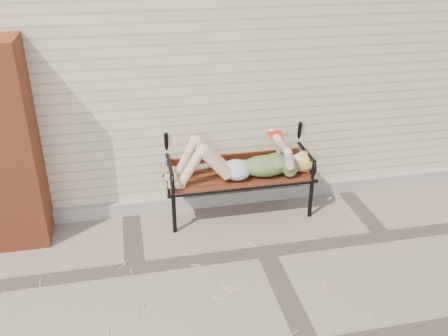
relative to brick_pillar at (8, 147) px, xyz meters
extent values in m
plane|color=#79695D|center=(2.30, -0.75, -1.00)|extent=(80.00, 80.00, 0.00)
cube|color=beige|center=(2.30, 2.25, 0.50)|extent=(8.00, 4.00, 3.00)
cube|color=gray|center=(2.30, 0.22, -0.93)|extent=(8.00, 0.10, 0.15)
cube|color=#953D21|center=(0.00, 0.00, 0.00)|extent=(0.50, 0.50, 2.00)
cylinder|color=black|center=(1.48, -0.23, -0.78)|extent=(0.04, 0.04, 0.44)
cylinder|color=black|center=(1.48, 0.22, -0.78)|extent=(0.04, 0.04, 0.44)
cylinder|color=black|center=(2.94, -0.23, -0.78)|extent=(0.04, 0.04, 0.44)
cylinder|color=black|center=(2.94, 0.22, -0.78)|extent=(0.04, 0.04, 0.44)
cube|color=#542215|center=(2.21, 0.00, -0.56)|extent=(1.50, 0.48, 0.03)
cylinder|color=black|center=(2.21, -0.23, -0.58)|extent=(1.58, 0.04, 0.04)
cylinder|color=black|center=(2.21, 0.22, -0.58)|extent=(1.58, 0.04, 0.04)
torus|color=black|center=(2.21, 0.33, -0.06)|extent=(0.27, 0.04, 0.27)
ellipsoid|color=#092D44|center=(2.49, -0.03, -0.44)|extent=(0.53, 0.31, 0.21)
ellipsoid|color=#092D44|center=(2.61, -0.03, -0.40)|extent=(0.26, 0.30, 0.16)
ellipsoid|color=silver|center=(2.17, -0.03, -0.45)|extent=(0.30, 0.34, 0.19)
sphere|color=beige|center=(2.88, -0.03, -0.44)|extent=(0.22, 0.22, 0.22)
ellipsoid|color=#E09F54|center=(2.92, -0.03, -0.43)|extent=(0.25, 0.25, 0.23)
cube|color=red|center=(2.57, -0.03, -0.06)|extent=(0.14, 0.02, 0.02)
cube|color=beige|center=(2.57, -0.08, -0.09)|extent=(0.14, 0.09, 0.05)
cube|color=beige|center=(2.57, 0.01, -0.09)|extent=(0.14, 0.09, 0.05)
cube|color=red|center=(2.57, -0.08, -0.08)|extent=(0.15, 0.09, 0.05)
cube|color=red|center=(2.57, 0.01, -0.08)|extent=(0.15, 0.09, 0.05)
cylinder|color=tan|center=(2.82, -0.65, -0.99)|extent=(0.02, 0.17, 0.01)
cylinder|color=tan|center=(0.99, -1.00, -0.99)|extent=(0.06, 0.15, 0.01)
cylinder|color=tan|center=(1.10, -0.93, -0.99)|extent=(0.06, 0.16, 0.01)
cylinder|color=tan|center=(1.79, -1.45, -0.99)|extent=(0.03, 0.15, 0.01)
cylinder|color=tan|center=(2.77, -1.79, -0.99)|extent=(0.14, 0.04, 0.01)
cylinder|color=tan|center=(1.40, -0.99, -0.99)|extent=(0.11, 0.14, 0.01)
cylinder|color=tan|center=(2.33, -0.99, -0.99)|extent=(0.12, 0.06, 0.01)
cylinder|color=tan|center=(2.70, -1.22, -0.99)|extent=(0.03, 0.10, 0.01)
cylinder|color=tan|center=(0.87, -1.55, -0.99)|extent=(0.11, 0.02, 0.01)
cylinder|color=tan|center=(1.16, -0.81, -0.99)|extent=(0.08, 0.05, 0.01)
cylinder|color=tan|center=(2.87, -1.14, -0.99)|extent=(0.10, 0.14, 0.01)
cylinder|color=tan|center=(0.56, -1.47, -0.99)|extent=(0.04, 0.08, 0.01)
cylinder|color=tan|center=(0.65, -0.93, -0.99)|extent=(0.11, 0.07, 0.01)
cylinder|color=tan|center=(0.20, -1.14, -0.99)|extent=(0.13, 0.08, 0.01)
camera|label=1|loc=(1.09, -4.53, 1.91)|focal=40.00mm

